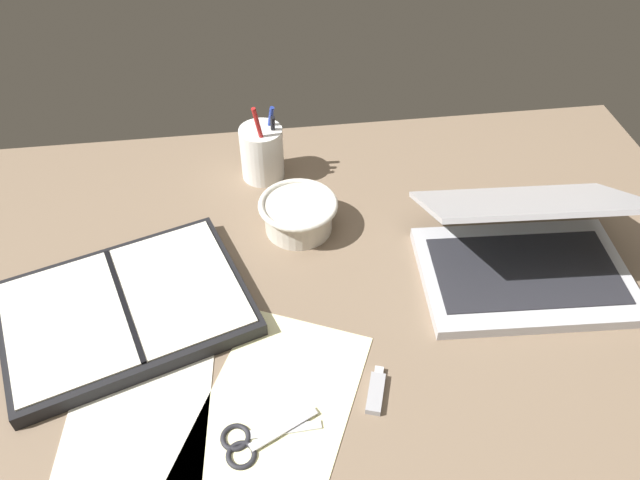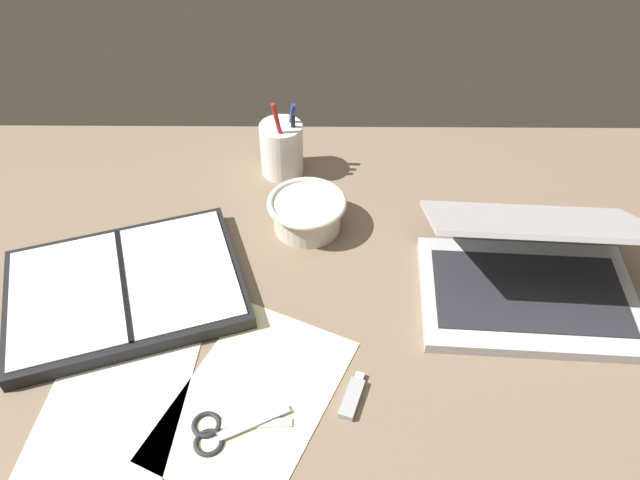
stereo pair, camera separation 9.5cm
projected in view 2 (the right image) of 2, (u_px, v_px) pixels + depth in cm
name	position (u px, v px, depth cm)	size (l,w,h in cm)	color
desk_top	(304.00, 318.00, 94.04)	(140.00, 100.00, 2.00)	#75604C
laptop	(531.00, 270.00, 93.49)	(33.73, 28.09, 17.12)	#B7B7BC
bowl	(309.00, 212.00, 105.06)	(13.36, 13.36, 5.87)	silver
pen_cup	(282.00, 149.00, 115.00)	(7.88, 7.88, 16.06)	white
planner	(125.00, 288.00, 95.23)	(41.20, 35.41, 2.90)	black
scissors	(219.00, 431.00, 79.07)	(12.94, 7.34, 0.80)	#B7B7BC
paper_sheet_front	(254.00, 398.00, 82.81)	(18.71, 28.45, 0.16)	#F4EFB2
paper_sheet_beside_planner	(114.00, 404.00, 82.22)	(18.34, 24.19, 0.16)	silver
usb_drive	(352.00, 397.00, 82.43)	(3.81, 7.34, 1.00)	#99999E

